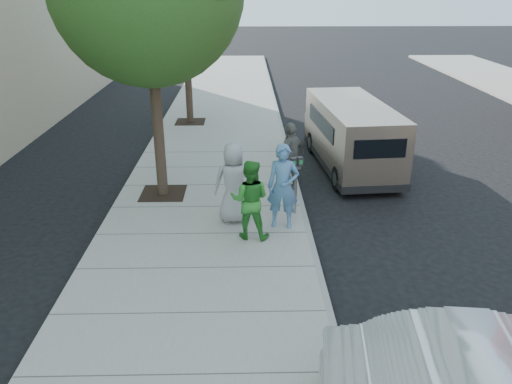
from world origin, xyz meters
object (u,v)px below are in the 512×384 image
(person_officer, at_px, (283,187))
(person_gray_shirt, at_px, (234,183))
(person_striped_polo, at_px, (291,158))
(person_green_shirt, at_px, (250,200))
(tree_far, at_px, (185,0))
(van, at_px, (351,134))
(parking_meter, at_px, (296,173))

(person_officer, height_order, person_gray_shirt, person_officer)
(person_striped_polo, bearing_deg, person_green_shirt, 16.07)
(tree_far, height_order, person_gray_shirt, tree_far)
(person_officer, relative_size, person_striped_polo, 1.03)
(van, bearing_deg, tree_far, 132.04)
(parking_meter, height_order, van, van)
(tree_far, bearing_deg, person_gray_shirt, -78.18)
(person_striped_polo, bearing_deg, van, 176.94)
(person_striped_polo, bearing_deg, person_gray_shirt, -0.23)
(person_officer, distance_m, person_gray_shirt, 1.18)
(parking_meter, bearing_deg, person_officer, -140.82)
(tree_far, bearing_deg, person_officer, -72.27)
(tree_far, bearing_deg, parking_meter, -68.89)
(tree_far, height_order, van, tree_far)
(van, bearing_deg, person_striped_polo, -137.06)
(person_gray_shirt, bearing_deg, person_officer, 163.83)
(parking_meter, xyz_separation_m, person_striped_polo, (-0.00, 1.46, -0.09))
(van, relative_size, person_green_shirt, 3.14)
(van, xyz_separation_m, person_green_shirt, (-3.23, -4.98, -0.04))
(person_green_shirt, xyz_separation_m, person_striped_polo, (1.14, 2.67, 0.06))
(van, distance_m, person_green_shirt, 5.93)
(tree_far, xyz_separation_m, person_gray_shirt, (1.95, -9.33, -3.75))
(person_green_shirt, xyz_separation_m, person_gray_shirt, (-0.36, 0.85, 0.07))
(person_green_shirt, bearing_deg, parking_meter, -123.01)
(parking_meter, height_order, person_green_shirt, person_green_shirt)
(tree_far, height_order, person_green_shirt, tree_far)
(parking_meter, xyz_separation_m, person_green_shirt, (-1.15, -1.21, -0.15))
(tree_far, height_order, person_striped_polo, tree_far)
(person_officer, relative_size, person_green_shirt, 1.10)
(person_striped_polo, bearing_deg, tree_far, -116.09)
(parking_meter, relative_size, person_green_shirt, 0.81)
(person_green_shirt, bearing_deg, tree_far, -66.87)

